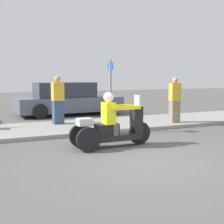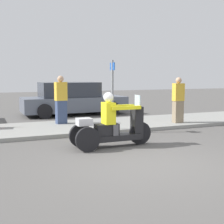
# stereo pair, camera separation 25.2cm
# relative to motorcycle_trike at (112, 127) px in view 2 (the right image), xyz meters

# --- Properties ---
(ground_plane) EXTENTS (60.00, 60.00, 0.00)m
(ground_plane) POSITION_rel_motorcycle_trike_xyz_m (0.05, -1.60, -0.51)
(ground_plane) COLOR #565451
(sidewalk_strip) EXTENTS (28.00, 2.80, 0.12)m
(sidewalk_strip) POSITION_rel_motorcycle_trike_xyz_m (0.05, 3.00, -0.45)
(sidewalk_strip) COLOR gray
(sidewalk_strip) RESTS_ON ground
(motorcycle_trike) EXTENTS (2.17, 0.67, 1.42)m
(motorcycle_trike) POSITION_rel_motorcycle_trike_xyz_m (0.00, 0.00, 0.00)
(motorcycle_trike) COLOR black
(motorcycle_trike) RESTS_ON ground
(spectator_mid_group) EXTENTS (0.44, 0.30, 1.71)m
(spectator_mid_group) POSITION_rel_motorcycle_trike_xyz_m (-0.44, 3.63, 0.43)
(spectator_mid_group) COLOR #38476B
(spectator_mid_group) RESTS_ON sidewalk_strip
(spectator_end_of_line) EXTENTS (0.40, 0.24, 1.65)m
(spectator_end_of_line) POSITION_rel_motorcycle_trike_xyz_m (3.54, 2.20, 0.40)
(spectator_end_of_line) COLOR gray
(spectator_end_of_line) RESTS_ON sidewalk_strip
(parked_car_lot_right) EXTENTS (4.80, 2.08, 1.52)m
(parked_car_lot_right) POSITION_rel_motorcycle_trike_xyz_m (0.89, 6.90, 0.21)
(parked_car_lot_right) COLOR slate
(parked_car_lot_right) RESTS_ON ground
(street_sign) EXTENTS (0.08, 0.36, 2.20)m
(street_sign) POSITION_rel_motorcycle_trike_xyz_m (0.80, 1.85, 0.80)
(street_sign) COLOR gray
(street_sign) RESTS_ON sidewalk_strip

